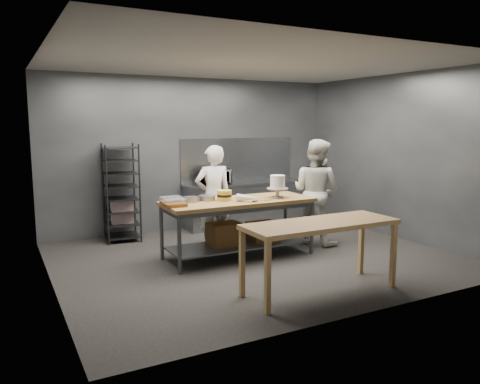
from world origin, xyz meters
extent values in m
plane|color=black|center=(0.00, 0.00, 0.00)|extent=(6.00, 6.00, 0.00)
cube|color=#4C4F54|center=(0.00, 2.50, 1.50)|extent=(6.00, 0.04, 3.00)
cube|color=#99683D|center=(-0.21, 0.16, 0.89)|extent=(2.40, 0.90, 0.06)
cube|color=#47494C|center=(-0.21, 0.16, 0.20)|extent=(2.25, 0.75, 0.03)
cylinder|color=#47494C|center=(-1.35, -0.23, 0.43)|extent=(0.06, 0.06, 0.86)
cylinder|color=#47494C|center=(-1.35, 0.55, 0.43)|extent=(0.06, 0.06, 0.86)
cylinder|color=#47494C|center=(0.93, -0.23, 0.43)|extent=(0.06, 0.06, 0.86)
cylinder|color=#47494C|center=(0.93, 0.55, 0.43)|extent=(0.06, 0.06, 0.86)
cube|color=brown|center=(-0.44, 0.20, 0.39)|extent=(0.50, 0.40, 0.35)
cube|color=brown|center=(0.24, 0.16, 0.36)|extent=(0.45, 0.38, 0.30)
cube|color=#92633C|center=(-0.03, -1.70, 0.87)|extent=(2.00, 0.70, 0.06)
cube|color=#92633C|center=(-0.98, -2.00, 0.42)|extent=(0.06, 0.06, 0.84)
cube|color=#92633C|center=(-0.98, -1.40, 0.42)|extent=(0.06, 0.06, 0.84)
cube|color=#92633C|center=(0.92, -2.00, 0.42)|extent=(0.06, 0.06, 0.84)
cube|color=#92633C|center=(0.92, -1.40, 0.42)|extent=(0.06, 0.06, 0.84)
cube|color=slate|center=(1.00, 2.18, 0.88)|extent=(2.60, 0.60, 0.04)
cube|color=slate|center=(1.00, 2.18, 0.43)|extent=(2.56, 0.56, 0.86)
cube|color=slate|center=(1.00, 2.48, 1.35)|extent=(2.60, 0.02, 0.90)
cube|color=black|center=(-1.58, 2.10, 0.88)|extent=(0.66, 0.71, 1.75)
cube|color=silver|center=(-1.58, 2.10, 0.54)|extent=(0.40, 0.28, 0.45)
imported|color=white|center=(-0.32, 0.88, 0.87)|extent=(0.67, 0.47, 1.75)
imported|color=silver|center=(1.39, 0.29, 0.92)|extent=(0.98, 1.09, 1.84)
imported|color=black|center=(0.33, 2.18, 1.05)|extent=(0.54, 0.37, 0.30)
cylinder|color=#A89E86|center=(0.44, 0.05, 0.93)|extent=(0.20, 0.20, 0.02)
cylinder|color=#A89E86|center=(0.44, 0.05, 1.00)|extent=(0.06, 0.06, 0.12)
cylinder|color=#A89E86|center=(0.44, 0.05, 1.07)|extent=(0.34, 0.34, 0.02)
cylinder|color=silver|center=(0.44, 0.05, 1.18)|extent=(0.24, 0.24, 0.21)
cylinder|color=gold|center=(-0.44, 0.20, 0.95)|extent=(0.23, 0.23, 0.06)
cylinder|color=black|center=(-0.44, 0.20, 1.00)|extent=(0.23, 0.23, 0.04)
cylinder|color=gold|center=(-0.44, 0.20, 1.05)|extent=(0.23, 0.23, 0.06)
cylinder|color=gray|center=(-0.95, 0.33, 0.96)|extent=(0.26, 0.26, 0.07)
cylinder|color=gray|center=(-0.67, 0.35, 0.96)|extent=(0.26, 0.26, 0.07)
cylinder|color=gray|center=(-1.18, 0.31, 0.96)|extent=(0.28, 0.28, 0.07)
cone|color=silver|center=(-0.16, -0.09, 0.98)|extent=(0.35, 0.36, 0.12)
cube|color=slate|center=(0.11, -0.12, 0.92)|extent=(0.28, 0.02, 0.00)
cube|color=black|center=(-0.07, -0.12, 0.93)|extent=(0.09, 0.02, 0.02)
cube|color=#9B511F|center=(-1.30, 0.03, 0.95)|extent=(0.30, 0.20, 0.05)
cube|color=silver|center=(-1.30, 0.03, 1.00)|extent=(0.31, 0.21, 0.06)
cube|color=#9B511F|center=(-1.28, 0.29, 0.95)|extent=(0.30, 0.20, 0.05)
cube|color=silver|center=(-1.28, 0.29, 1.00)|extent=(0.31, 0.21, 0.06)
camera|label=1|loc=(-3.57, -6.25, 2.12)|focal=35.00mm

